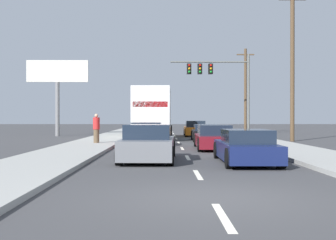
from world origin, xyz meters
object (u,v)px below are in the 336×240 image
Objects in this scene: pedestrian_near_corner at (96,128)px; car_orange at (195,129)px; traffic_signal_mast at (214,75)px; utility_pole_mid at (292,64)px; car_gray at (148,144)px; car_navy at (246,147)px; car_red at (147,135)px; car_maroon at (214,138)px; roadside_billboard at (57,80)px; utility_pole_far at (245,90)px; car_black at (206,133)px; box_truck at (153,110)px.

car_orange is at bearing 62.08° from pedestrian_near_corner.
utility_pole_mid reaches higher than traffic_signal_mast.
car_navy is (3.40, -0.86, -0.06)m from car_gray.
car_gray reaches higher than car_red.
car_maroon is 19.51m from roadside_billboard.
car_gray is 0.68× the size of roadside_billboard.
traffic_signal_mast is at bearing 13.00° from roadside_billboard.
utility_pole_far is at bearing 51.44° from car_orange.
traffic_signal_mast reaches higher than car_red.
car_gray reaches higher than car_orange.
car_black is at bearing -88.72° from car_orange.
pedestrian_near_corner is (-12.22, -19.47, -3.50)m from utility_pole_far.
car_red is 0.91× the size of car_maroon.
car_red is 2.61× the size of pedestrian_near_corner.
car_orange is at bearing 90.34° from car_navy.
car_navy is at bearing -89.66° from car_orange.
car_maroon is at bearing -90.68° from car_orange.
car_maroon reaches higher than car_black.
traffic_signal_mast reaches higher than car_orange.
traffic_signal_mast reaches higher than box_truck.
car_gray is at bearing -107.61° from utility_pole_far.
car_gray is 29.85m from utility_pole_far.
car_navy is 15.29m from utility_pole_mid.
roadside_billboard is (-17.55, 8.32, -0.37)m from utility_pole_mid.
pedestrian_near_corner is at bearing -117.92° from car_orange.
roadside_billboard reaches higher than car_gray.
utility_pole_far is (-0.11, 15.63, -0.68)m from utility_pole_mid.
utility_pole_far is at bearing 90.40° from utility_pole_mid.
car_red is 0.99× the size of car_gray.
car_orange is at bearing 91.28° from car_black.
traffic_signal_mast is 18.10m from pedestrian_near_corner.
car_black is (3.65, -2.40, -1.56)m from box_truck.
car_gray is 0.92× the size of car_maroon.
car_orange is 1.08× the size of car_black.
roadside_billboard is at bearing -157.26° from utility_pole_far.
roadside_billboard is (-8.12, 12.71, 4.17)m from car_red.
utility_pole_far is (3.75, 4.15, -1.11)m from traffic_signal_mast.
car_maroon is at bearing -52.58° from roadside_billboard.
utility_pole_far reaches higher than traffic_signal_mast.
car_red is 0.96× the size of car_navy.
car_navy is 0.60× the size of traffic_signal_mast.
car_black is 8.10m from pedestrian_near_corner.
car_black is 2.64× the size of pedestrian_near_corner.
car_red is at bearing 112.61° from car_navy.
roadside_billboard is at bearing 147.67° from box_truck.
car_orange reaches higher than car_navy.
box_truck is 1.77× the size of car_orange.
pedestrian_near_corner reaches higher than car_red.
box_truck is 0.83× the size of utility_pole_mid.
car_orange is 9.91m from utility_pole_far.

